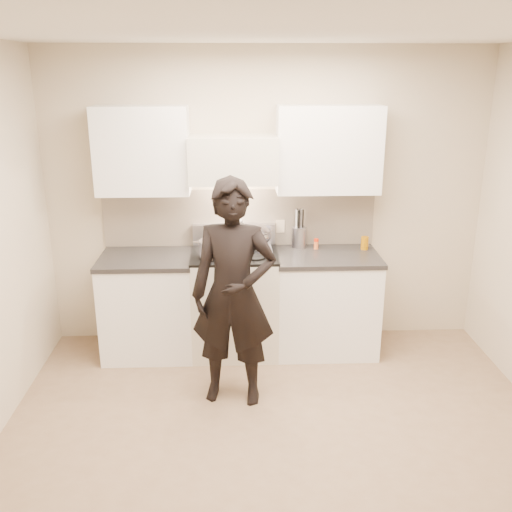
# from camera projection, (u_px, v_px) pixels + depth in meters

# --- Properties ---
(ground_plane) EXTENTS (4.00, 4.00, 0.00)m
(ground_plane) POSITION_uv_depth(u_px,v_px,m) (279.00, 442.00, 4.00)
(ground_plane) COLOR #886E55
(room_shell) EXTENTS (4.04, 3.54, 2.70)m
(room_shell) POSITION_uv_depth(u_px,v_px,m) (270.00, 208.00, 3.85)
(room_shell) COLOR #C3B393
(room_shell) RESTS_ON ground
(stove) EXTENTS (0.76, 0.65, 0.96)m
(stove) POSITION_uv_depth(u_px,v_px,m) (235.00, 302.00, 5.19)
(stove) COLOR beige
(stove) RESTS_ON ground
(counter_right) EXTENTS (0.92, 0.67, 0.92)m
(counter_right) POSITION_uv_depth(u_px,v_px,m) (325.00, 302.00, 5.23)
(counter_right) COLOR white
(counter_right) RESTS_ON ground
(counter_left) EXTENTS (0.82, 0.67, 0.92)m
(counter_left) POSITION_uv_depth(u_px,v_px,m) (149.00, 304.00, 5.16)
(counter_left) COLOR white
(counter_left) RESTS_ON ground
(wok) EXTENTS (0.41, 0.50, 0.33)m
(wok) POSITION_uv_depth(u_px,v_px,m) (250.00, 235.00, 5.15)
(wok) COLOR #B7B5CA
(wok) RESTS_ON stove
(stock_pot) EXTENTS (0.30, 0.26, 0.14)m
(stock_pot) POSITION_uv_depth(u_px,v_px,m) (211.00, 249.00, 4.87)
(stock_pot) COLOR #B7B5CA
(stock_pot) RESTS_ON stove
(utensil_crock) EXTENTS (0.13, 0.13, 0.36)m
(utensil_crock) POSITION_uv_depth(u_px,v_px,m) (299.00, 236.00, 5.25)
(utensil_crock) COLOR #ABAAB6
(utensil_crock) RESTS_ON counter_right
(spice_jar) EXTENTS (0.04, 0.04, 0.10)m
(spice_jar) POSITION_uv_depth(u_px,v_px,m) (316.00, 244.00, 5.22)
(spice_jar) COLOR orange
(spice_jar) RESTS_ON counter_right
(oil_glass) EXTENTS (0.07, 0.07, 0.12)m
(oil_glass) POSITION_uv_depth(u_px,v_px,m) (365.00, 243.00, 5.20)
(oil_glass) COLOR #A76502
(oil_glass) RESTS_ON counter_right
(person) EXTENTS (0.70, 0.52, 1.76)m
(person) POSITION_uv_depth(u_px,v_px,m) (234.00, 294.00, 4.28)
(person) COLOR black
(person) RESTS_ON ground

